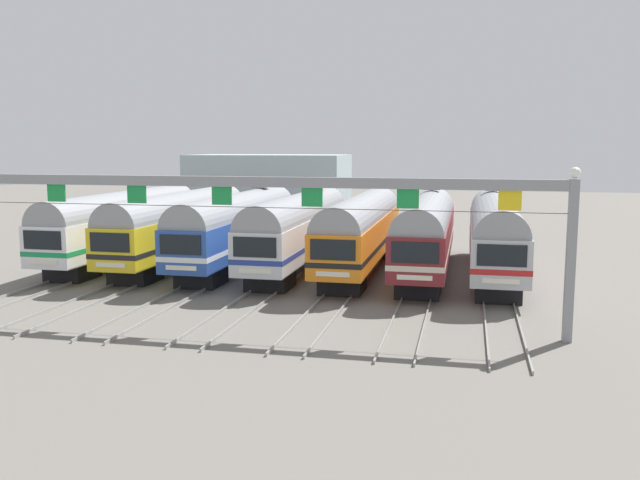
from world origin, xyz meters
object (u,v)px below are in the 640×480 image
at_px(commuter_train_maroon, 427,230).
at_px(commuter_train_orange, 361,228).
at_px(commuter_train_stainless, 495,232).
at_px(commuter_train_white, 124,222).
at_px(commuter_train_yellow, 180,224).
at_px(commuter_train_blue, 238,225).
at_px(commuter_train_silver, 298,227).
at_px(catenary_gantry, 222,200).

bearing_deg(commuter_train_maroon, commuter_train_orange, -179.94).
bearing_deg(commuter_train_stainless, commuter_train_maroon, 180.00).
bearing_deg(commuter_train_white, commuter_train_yellow, 0.00).
bearing_deg(commuter_train_white, commuter_train_orange, 0.00).
relative_size(commuter_train_blue, commuter_train_silver, 1.00).
xyz_separation_m(commuter_train_blue, catenary_gantry, (4.03, -13.50, 2.74)).
height_order(commuter_train_white, commuter_train_blue, commuter_train_blue).
bearing_deg(commuter_train_stainless, commuter_train_yellow, -179.99).
xyz_separation_m(commuter_train_silver, commuter_train_maroon, (8.07, 0.00, 0.00)).
distance_m(commuter_train_white, commuter_train_maroon, 20.17).
relative_size(commuter_train_white, commuter_train_maroon, 1.00).
bearing_deg(commuter_train_silver, commuter_train_stainless, 0.00).
xyz_separation_m(commuter_train_blue, commuter_train_maroon, (12.10, 0.00, 0.00)).
distance_m(commuter_train_blue, commuter_train_orange, 8.07).
xyz_separation_m(commuter_train_orange, catenary_gantry, (-4.03, -13.49, 2.74)).
xyz_separation_m(commuter_train_white, commuter_train_yellow, (4.03, 0.00, 0.00)).
height_order(commuter_train_maroon, commuter_train_stainless, same).
height_order(commuter_train_white, commuter_train_stainless, commuter_train_stainless).
xyz_separation_m(commuter_train_orange, commuter_train_maroon, (4.03, 0.00, 0.00)).
distance_m(commuter_train_yellow, commuter_train_silver, 8.07).
relative_size(commuter_train_maroon, commuter_train_stainless, 1.00).
height_order(commuter_train_white, catenary_gantry, catenary_gantry).
bearing_deg(commuter_train_orange, commuter_train_stainless, 0.03).
height_order(commuter_train_white, commuter_train_orange, same).
xyz_separation_m(commuter_train_maroon, catenary_gantry, (-8.07, -13.50, 2.74)).
xyz_separation_m(commuter_train_silver, commuter_train_stainless, (12.10, 0.00, 0.00)).
height_order(commuter_train_stainless, catenary_gantry, catenary_gantry).
distance_m(commuter_train_blue, commuter_train_maroon, 12.10).
distance_m(commuter_train_orange, commuter_train_stainless, 8.07).
bearing_deg(commuter_train_orange, commuter_train_white, 180.00).
xyz_separation_m(commuter_train_white, catenary_gantry, (12.10, -13.49, 2.74)).
bearing_deg(commuter_train_silver, commuter_train_orange, -0.06).
relative_size(commuter_train_orange, commuter_train_stainless, 1.00).
distance_m(commuter_train_maroon, commuter_train_stainless, 4.03).
bearing_deg(catenary_gantry, commuter_train_orange, 73.35).
bearing_deg(commuter_train_silver, commuter_train_yellow, -179.97).
relative_size(commuter_train_yellow, commuter_train_orange, 1.00).
distance_m(commuter_train_white, commuter_train_orange, 16.14).
height_order(commuter_train_white, commuter_train_yellow, same).
xyz_separation_m(commuter_train_stainless, catenary_gantry, (-12.10, -13.50, 2.74)).
distance_m(commuter_train_white, commuter_train_blue, 8.07).
height_order(commuter_train_blue, commuter_train_silver, same).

